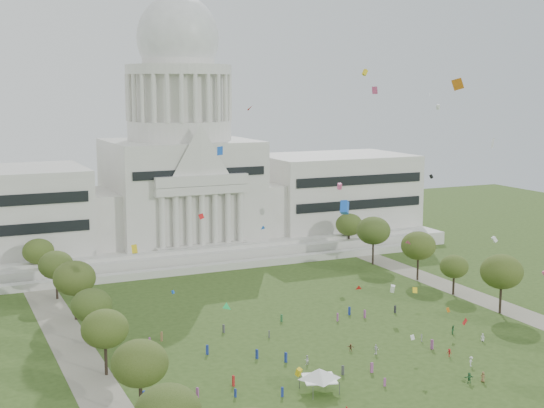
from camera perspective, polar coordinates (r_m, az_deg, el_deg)
The scene contains 28 objects.
ground at distance 141.96m, azimuth 7.73°, elevation -12.19°, with size 400.00×400.00×0.00m, color #324A19.
capitol at distance 238.05m, azimuth -6.87°, elevation 1.89°, with size 160.00×64.50×91.30m.
path_left at distance 152.30m, azimuth -14.50°, elevation -10.91°, with size 8.00×160.00×0.04m, color gray.
path_right at distance 192.14m, azimuth 15.16°, elevation -6.80°, with size 8.00×160.00×0.04m, color gray.
row_tree_l_1 at distance 119.64m, azimuth -9.93°, elevation -11.74°, with size 8.86×8.86×12.59m.
row_tree_l_2 at distance 138.27m, azimuth -12.47°, elevation -9.17°, with size 8.42×8.42×11.97m.
row_tree_r_2 at distance 178.13m, azimuth 16.91°, elevation -4.90°, with size 9.55×9.55×13.58m.
row_tree_l_3 at distance 154.13m, azimuth -13.44°, elevation -7.44°, with size 8.12×8.12×11.55m.
row_tree_r_3 at distance 191.56m, azimuth 13.56°, elevation -4.60°, with size 7.01×7.01×9.98m.
row_tree_l_4 at distance 171.43m, azimuth -14.66°, elevation -5.42°, with size 9.29×9.29×13.21m.
row_tree_r_4 at distance 203.42m, azimuth 10.96°, elevation -3.10°, with size 9.19×9.19×13.06m.
row_tree_l_5 at distance 189.36m, azimuth -15.97°, elevation -4.44°, with size 8.33×8.33×11.85m.
row_tree_r_5 at distance 219.00m, azimuth 7.64°, elevation -2.00°, with size 9.82×9.82×13.96m.
row_tree_l_6 at distance 206.73m, azimuth -17.18°, elevation -3.43°, with size 8.19×8.19×11.64m.
row_tree_r_6 at distance 235.58m, azimuth 5.83°, elevation -1.55°, with size 8.42×8.42×11.97m.
event_tent at distance 130.04m, azimuth 3.59°, elevation -12.60°, with size 9.30×9.30×4.18m.
person_0 at distance 160.25m, azimuth 15.58°, elevation -9.65°, with size 0.81×0.52×1.65m, color silver.
person_2 at distance 163.19m, azimuth 13.50°, elevation -9.19°, with size 0.91×0.56×1.88m, color #33723F.
person_3 at distance 150.15m, azimuth 13.20°, elevation -10.85°, with size 1.00×0.51×1.54m, color #B21E1E.
person_4 at distance 148.78m, azimuth 7.82°, elevation -10.79°, with size 1.16×0.63×1.98m, color silver.
person_5 at distance 149.88m, azimuth 5.94°, elevation -10.69°, with size 1.44×0.57×1.55m, color olive.
person_6 at distance 139.45m, azimuth 15.60°, elevation -12.43°, with size 0.90×0.59×1.85m, color olive.
person_8 at distance 142.59m, azimuth 2.63°, elevation -11.64°, with size 0.86×0.53×1.76m, color silver.
person_9 at distance 146.21m, azimuth 14.76°, elevation -11.39°, with size 1.20×0.62×1.86m, color silver.
person_10 at distance 157.46m, azimuth 11.20°, elevation -9.85°, with size 0.90×0.49×1.53m, color silver.
person_11 at distance 138.36m, azimuth 14.63°, elevation -12.55°, with size 1.76×0.70×1.90m, color #33723F.
distant_crowd at distance 148.68m, azimuth 0.55°, elevation -10.76°, with size 65.25×40.38×1.95m.
kite_swarm at distance 144.74m, azimuth 5.89°, elevation -1.97°, with size 73.42×106.07×49.99m.
Camera 1 is at (-71.47, -111.70, 50.65)m, focal length 50.00 mm.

